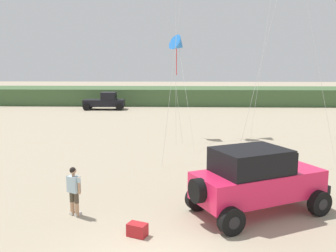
% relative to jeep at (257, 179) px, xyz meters
% --- Properties ---
extents(dune_ridge, '(90.00, 8.83, 2.08)m').
position_rel_jeep_xyz_m(dune_ridge, '(-4.05, 37.17, -0.16)').
color(dune_ridge, '#426038').
rests_on(dune_ridge, ground_plane).
extents(jeep, '(5.00, 4.05, 2.26)m').
position_rel_jeep_xyz_m(jeep, '(0.00, 0.00, 0.00)').
color(jeep, '#EA2151').
rests_on(jeep, ground_plane).
extents(person_watching, '(0.55, 0.44, 1.67)m').
position_rel_jeep_xyz_m(person_watching, '(-6.08, -0.45, -0.26)').
color(person_watching, tan).
rests_on(person_watching, ground_plane).
extents(cooler_box, '(0.66, 0.55, 0.38)m').
position_rel_jeep_xyz_m(cooler_box, '(-3.81, -1.86, -1.01)').
color(cooler_box, '#B21E23').
rests_on(cooler_box, ground_plane).
extents(distant_pickup, '(4.67, 2.53, 1.98)m').
position_rel_jeep_xyz_m(distant_pickup, '(-11.36, 29.70, -0.26)').
color(distant_pickup, black).
rests_on(distant_pickup, ground_plane).
extents(kite_red_delta, '(1.71, 6.70, 7.20)m').
position_rel_jeep_xyz_m(kite_red_delta, '(-2.78, 13.93, 5.18)').
color(kite_red_delta, blue).
rests_on(kite_red_delta, ground_plane).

